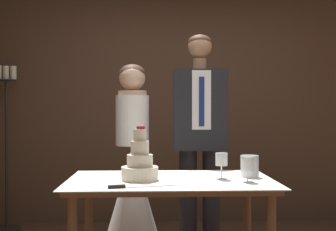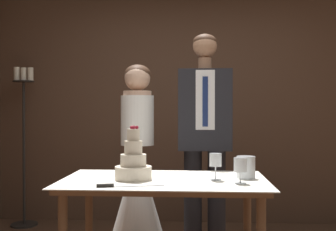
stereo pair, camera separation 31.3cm
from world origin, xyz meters
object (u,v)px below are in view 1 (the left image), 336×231
Objects in this scene: bride at (132,185)px; candle_stand at (6,144)px; hurricane_candle at (250,167)px; wine_glass_near at (248,165)px; wine_glass_middle at (221,160)px; groom at (200,132)px; cake_table at (170,194)px; tiered_cake at (140,164)px; cake_knife at (129,186)px.

candle_stand is at bearing 147.87° from bride.
hurricane_candle is 1.13m from bride.
wine_glass_near is 0.09× the size of candle_stand.
bride is (-0.62, 0.82, -0.30)m from wine_glass_middle.
wine_glass_near is at bearing -78.46° from groom.
cake_table is at bearing -109.42° from groom.
cake_table is 0.40m from wine_glass_middle.
wine_glass_near is at bearing -8.52° from tiered_cake.
candle_stand is at bearing 143.74° from hurricane_candle.
tiered_cake reaches higher than cake_table.
wine_glass_near is 1.09× the size of hurricane_candle.
candle_stand is at bearing 139.56° from wine_glass_middle.
cake_knife is at bearing -54.98° from candle_stand.
candle_stand is (-1.41, 1.67, -0.00)m from tiered_cake.
wine_glass_near is (0.67, -0.10, 0.00)m from tiered_cake.
tiered_cake is 2.40× the size of hurricane_candle.
groom is (0.48, 0.84, 0.16)m from tiered_cake.
hurricane_candle is at bearing 11.91° from cake_knife.
bride is (-0.03, 1.10, -0.19)m from cake_knife.
bride reaches higher than wine_glass_middle.
tiered_cake is 0.74m from hurricane_candle.
groom is at bearing 108.74° from hurricane_candle.
tiered_cake is 0.53m from wine_glass_middle.
cake_knife is at bearing -101.96° from tiered_cake.
wine_glass_middle is at bearing -40.44° from candle_stand.
bride is 1.59m from candle_stand.
cake_knife reaches higher than cake_table.
wine_glass_near is 0.97m from groom.
candle_stand reaches higher than cake_table.
wine_glass_near is 0.92× the size of wine_glass_middle.
bride is at bearing 109.40° from cake_table.
wine_glass_near is 0.10× the size of bride.
wine_glass_middle is at bearing 140.91° from wine_glass_near.
candle_stand is (-2.15, 1.57, 0.03)m from hurricane_candle.
candle_stand is at bearing 156.23° from groom.
wine_glass_near is 2.74m from candle_stand.
groom is (-0.25, 0.74, 0.19)m from hurricane_candle.
tiered_cake is 0.21× the size of candle_stand.
wine_glass_middle is (0.33, -0.02, 0.22)m from cake_table.
tiered_cake is 0.68m from wine_glass_near.
tiered_cake is 0.89m from bride.
cake_table is 8.43× the size of wine_glass_near.
hurricane_candle is (0.06, 0.20, -0.04)m from wine_glass_near.
cake_table is at bearing 164.33° from wine_glass_near.
bride reaches higher than cake_table.
bride is 0.72m from groom.
cake_table is 0.86m from bride.
cake_knife is at bearing -154.28° from wine_glass_middle.
cake_table is at bearing -172.99° from hurricane_candle.
bride is (-0.09, 0.84, -0.28)m from tiered_cake.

